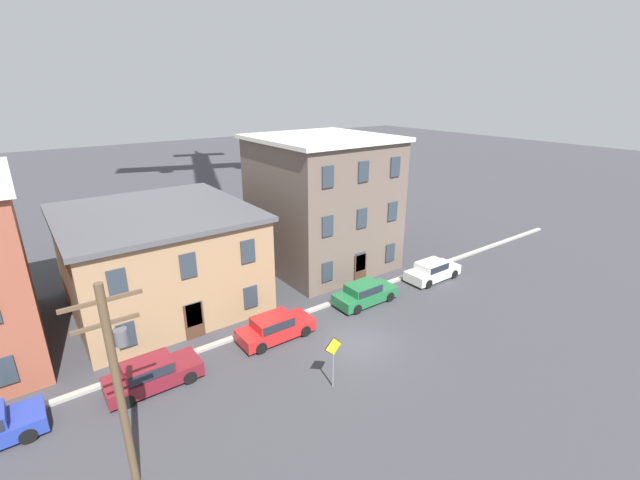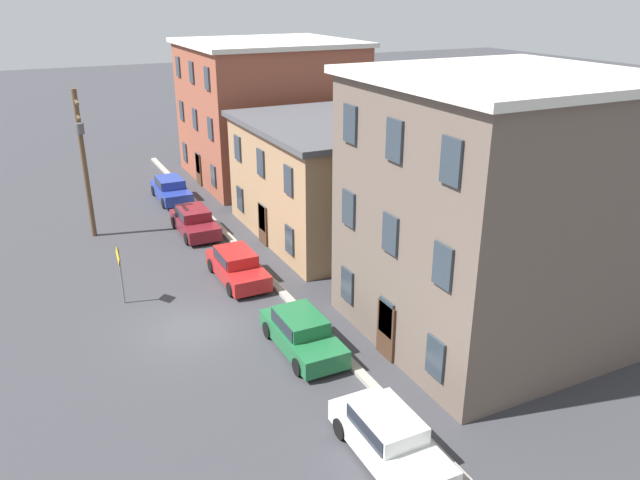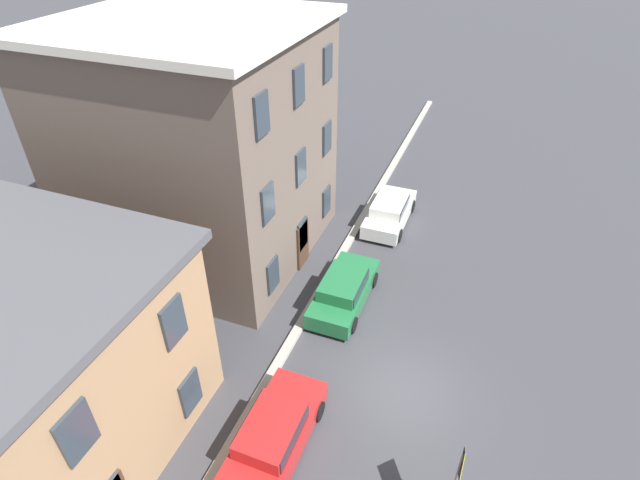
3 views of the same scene
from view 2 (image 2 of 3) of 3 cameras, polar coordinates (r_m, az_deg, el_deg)
The scene contains 12 objects.
ground_plane at distance 26.20m, azimuth -11.59°, elevation -7.88°, with size 200.00×200.00×0.00m, color #38383D.
kerb_strip at distance 27.40m, azimuth -2.48°, elevation -5.82°, with size 56.00×0.36×0.16m, color #9E998E.
apartment_corner at distance 45.72m, azimuth -4.66°, elevation 11.75°, with size 11.16×11.31×9.61m.
apartment_midblock at distance 35.27m, azimuth 3.31°, elevation 6.00°, with size 11.29×11.76×6.33m.
apartment_far at distance 24.44m, azimuth 15.81°, elevation 2.66°, with size 9.54×9.78×10.19m.
car_blue at distance 42.04m, azimuth -13.48°, elevation 4.60°, with size 4.40×1.92×1.43m.
car_maroon at distance 35.84m, azimuth -11.42°, elevation 1.77°, with size 4.40×1.92×1.43m.
car_red at distance 29.71m, azimuth -7.59°, elevation -2.27°, with size 4.40×1.92×1.43m.
car_green at distance 23.94m, azimuth -1.66°, elevation -8.38°, with size 4.40×1.92×1.43m.
car_white at distance 19.12m, azimuth 6.31°, elevation -17.38°, with size 4.40×1.92×1.43m.
caution_sign at distance 28.13m, azimuth -17.88°, elevation -2.15°, with size 1.00×0.08×2.77m.
utility_pole at distance 35.86m, azimuth -20.83°, elevation 7.17°, with size 2.40×0.44×8.11m.
Camera 2 is at (22.27, -5.14, 12.81)m, focal length 35.00 mm.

